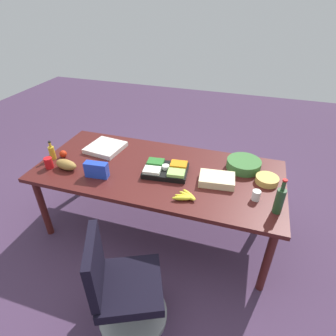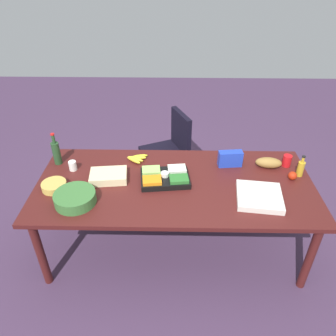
% 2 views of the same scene
% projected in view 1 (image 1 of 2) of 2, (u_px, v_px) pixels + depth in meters
% --- Properties ---
extents(ground_plane, '(10.00, 10.00, 0.00)m').
position_uv_depth(ground_plane, '(159.00, 226.00, 3.16)').
color(ground_plane, '#462F4C').
extents(conference_table, '(2.42, 1.10, 0.77)m').
position_uv_depth(conference_table, '(158.00, 175.00, 2.77)').
color(conference_table, '#481715').
rests_on(conference_table, ground).
extents(office_chair, '(0.64, 0.64, 0.91)m').
position_uv_depth(office_chair, '(123.00, 292.00, 2.10)').
color(office_chair, gray).
rests_on(office_chair, ground).
extents(sheet_cake, '(0.34, 0.25, 0.07)m').
position_uv_depth(sheet_cake, '(217.00, 179.00, 2.53)').
color(sheet_cake, beige).
rests_on(sheet_cake, conference_table).
extents(apple_red, '(0.09, 0.09, 0.08)m').
position_uv_depth(apple_red, '(63.00, 154.00, 2.91)').
color(apple_red, '#B2260E').
rests_on(apple_red, conference_table).
extents(paper_cup, '(0.08, 0.08, 0.09)m').
position_uv_depth(paper_cup, '(256.00, 195.00, 2.32)').
color(paper_cup, white).
rests_on(paper_cup, conference_table).
extents(veggie_tray, '(0.45, 0.35, 0.09)m').
position_uv_depth(veggie_tray, '(166.00, 170.00, 2.66)').
color(veggie_tray, black).
rests_on(veggie_tray, conference_table).
extents(bread_loaf, '(0.25, 0.14, 0.10)m').
position_uv_depth(bread_loaf, '(66.00, 165.00, 2.72)').
color(bread_loaf, olive).
rests_on(bread_loaf, conference_table).
extents(pizza_box, '(0.40, 0.40, 0.05)m').
position_uv_depth(pizza_box, '(106.00, 148.00, 3.06)').
color(pizza_box, silver).
rests_on(pizza_box, conference_table).
extents(chip_bowl, '(0.26, 0.26, 0.06)m').
position_uv_depth(chip_bowl, '(267.00, 180.00, 2.54)').
color(chip_bowl, gold).
rests_on(chip_bowl, conference_table).
extents(chip_bag_blue, '(0.23, 0.10, 0.15)m').
position_uv_depth(chip_bag_blue, '(97.00, 170.00, 2.59)').
color(chip_bag_blue, '#203EBB').
rests_on(chip_bag_blue, conference_table).
extents(salad_bowl, '(0.36, 0.36, 0.09)m').
position_uv_depth(salad_bowl, '(244.00, 164.00, 2.73)').
color(salad_bowl, '#396E34').
rests_on(salad_bowl, conference_table).
extents(dressing_bottle, '(0.08, 0.08, 0.21)m').
position_uv_depth(dressing_bottle, '(52.00, 152.00, 2.86)').
color(dressing_bottle, gold).
rests_on(dressing_bottle, conference_table).
extents(red_solo_cup, '(0.08, 0.08, 0.11)m').
position_uv_depth(red_solo_cup, '(49.00, 163.00, 2.73)').
color(red_solo_cup, red).
rests_on(red_solo_cup, conference_table).
extents(wine_bottle, '(0.09, 0.09, 0.32)m').
position_uv_depth(wine_bottle, '(279.00, 200.00, 2.15)').
color(wine_bottle, '#244525').
rests_on(wine_bottle, conference_table).
extents(banana_bunch, '(0.21, 0.17, 0.04)m').
position_uv_depth(banana_bunch, '(186.00, 196.00, 2.34)').
color(banana_bunch, yellow).
rests_on(banana_bunch, conference_table).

